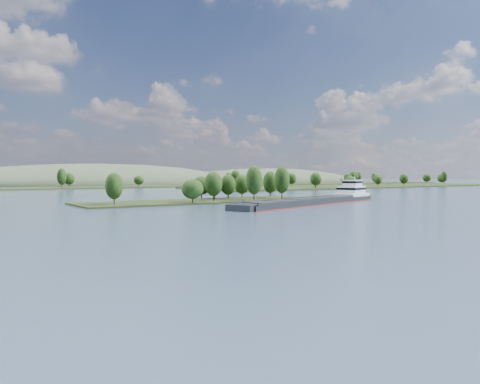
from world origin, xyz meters
TOP-DOWN VIEW (x-y plane):
  - ground at (0.00, 120.00)m, footprint 1800.00×1800.00m
  - tree_island at (6.82, 179.18)m, footprint 100.00×32.57m
  - right_bank at (231.47, 299.69)m, footprint 320.00×90.00m
  - back_shoreline at (7.20, 399.85)m, footprint 900.00×60.00m
  - hill_east at (260.00, 470.00)m, footprint 260.00×140.00m
  - hill_west at (60.00, 500.00)m, footprint 320.00×160.00m
  - cargo_barge at (33.58, 145.72)m, footprint 88.12×37.07m

SIDE VIEW (x-z plane):
  - ground at x=0.00m, z-range 0.00..0.00m
  - hill_east at x=260.00m, z-range -18.00..18.00m
  - hill_west at x=60.00m, z-range -22.00..22.00m
  - back_shoreline at x=7.20m, z-range -7.41..8.86m
  - right_bank at x=231.47m, z-range -6.45..8.53m
  - cargo_barge at x=33.58m, z-range -4.51..7.55m
  - tree_island at x=6.82m, z-range -3.58..11.89m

